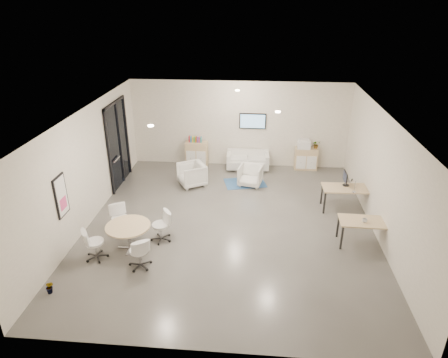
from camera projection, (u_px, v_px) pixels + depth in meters
The scene contains 21 objects.
room_shell at pixel (230, 173), 10.72m from camera, with size 9.60×10.60×4.80m.
glass_door at pixel (118, 142), 13.34m from camera, with size 0.09×1.90×2.85m.
artwork at pixel (61, 196), 9.61m from camera, with size 0.05×0.54×1.04m.
wall_tv at pixel (253, 121), 14.66m from camera, with size 0.98×0.06×0.58m.
ceiling_spots at pixel (226, 107), 10.83m from camera, with size 3.14×4.14×0.03m.
sideboard_left at pixel (197, 154), 15.17m from camera, with size 0.84×0.43×0.94m.
sideboard_right at pixel (306, 159), 14.88m from camera, with size 0.83×0.40×0.83m.
books at pixel (195, 139), 14.93m from camera, with size 0.48×0.14×0.22m.
printer at pixel (304, 144), 14.65m from camera, with size 0.49×0.41×0.33m.
loveseat at pixel (248, 161), 14.94m from camera, with size 1.57×0.83×0.58m.
blue_rug at pixel (245, 183), 13.90m from camera, with size 1.38×0.92×0.01m, color #325F9A.
armchair_left at pixel (192, 174), 13.60m from camera, with size 0.83×0.78×0.85m, color silver.
armchair_right at pixel (250, 174), 13.62m from camera, with size 0.75×0.70×0.77m, color silver.
desk_rear at pixel (346, 190), 11.92m from camera, with size 1.43×0.75×0.74m.
desk_front at pixel (366, 223), 10.24m from camera, with size 1.35×0.70×0.69m.
monitor at pixel (345, 178), 11.93m from camera, with size 0.20×0.50×0.44m.
round_table at pixel (128, 228), 10.05m from camera, with size 1.13×1.13×0.69m.
meeting_chairs at pixel (129, 235), 10.13m from camera, with size 2.22×2.22×0.82m.
plant_cabinet at pixel (316, 145), 14.65m from camera, with size 0.27×0.30×0.23m, color #3F7F3F.
plant_floor at pixel (50, 290), 8.72m from camera, with size 0.18×0.33×0.15m, color #3F7F3F.
cup at pixel (365, 220), 10.12m from camera, with size 0.13×0.10×0.13m, color white.
Camera 1 is at (0.69, -9.78, 5.93)m, focal length 32.00 mm.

